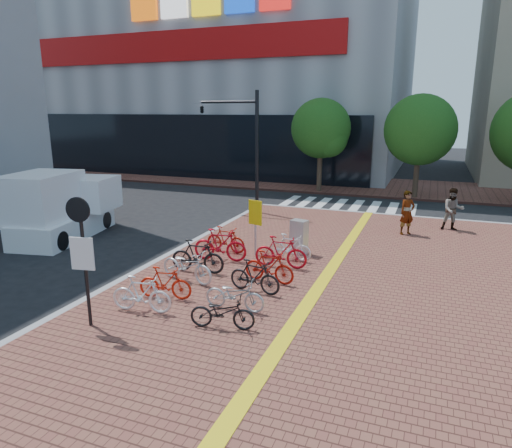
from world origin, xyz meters
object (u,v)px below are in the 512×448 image
at_px(bike_4, 220,245).
at_px(yellow_sign, 255,218).
at_px(bike_5, 226,239).
at_px(bike_8, 255,276).
at_px(bike_6, 222,312).
at_px(bike_0, 141,294).
at_px(notice_sign, 82,247).
at_px(bike_10, 281,252).
at_px(traffic_light_pole, 231,129).
at_px(bike_1, 165,283).
at_px(box_truck, 61,207).
at_px(bike_3, 197,256).
at_px(bike_7, 235,295).
at_px(utility_box, 299,237).
at_px(bike_2, 187,266).
at_px(pedestrian_a, 407,213).
at_px(bike_11, 290,247).
at_px(pedestrian_b, 453,209).
at_px(bike_9, 269,267).

bearing_deg(bike_4, yellow_sign, -51.18).
distance_m(bike_5, bike_8, 4.08).
distance_m(bike_6, bike_8, 2.41).
height_order(bike_0, bike_5, bike_0).
xyz_separation_m(bike_5, notice_sign, (-0.60, -6.75, 1.57)).
height_order(bike_6, bike_10, bike_10).
bearing_deg(bike_0, traffic_light_pole, 4.61).
xyz_separation_m(bike_1, bike_6, (2.29, -1.07, -0.04)).
distance_m(bike_0, box_truck, 9.38).
relative_size(bike_3, bike_4, 0.96).
bearing_deg(notice_sign, bike_7, 35.56).
bearing_deg(bike_5, bike_6, -150.68).
distance_m(bike_1, yellow_sign, 4.79).
xyz_separation_m(bike_5, box_truck, (-7.54, -0.29, 0.72)).
height_order(bike_0, bike_10, bike_10).
bearing_deg(bike_10, yellow_sign, 51.52).
bearing_deg(bike_4, bike_10, -96.04).
bearing_deg(bike_1, utility_box, -33.12).
relative_size(bike_2, box_truck, 0.37).
distance_m(bike_10, yellow_sign, 1.82).
bearing_deg(bike_6, notice_sign, 97.20).
bearing_deg(bike_3, yellow_sign, -29.36).
bearing_deg(utility_box, pedestrian_a, 50.22).
distance_m(bike_6, bike_7, 1.08).
height_order(bike_3, bike_11, bike_3).
bearing_deg(bike_6, pedestrian_b, -35.72).
distance_m(bike_7, bike_9, 2.26).
bearing_deg(notice_sign, bike_9, 54.19).
xyz_separation_m(bike_4, bike_8, (2.19, -2.25, -0.09)).
relative_size(bike_6, yellow_sign, 0.78).
distance_m(bike_1, bike_6, 2.53).
bearing_deg(notice_sign, bike_0, 56.51).
bearing_deg(bike_2, bike_6, -124.54).
xyz_separation_m(utility_box, traffic_light_pole, (-5.42, 6.02, 3.61)).
distance_m(bike_1, bike_11, 5.09).
relative_size(pedestrian_a, pedestrian_b, 1.01).
xyz_separation_m(bike_6, bike_11, (-0.00, 5.62, 0.05)).
bearing_deg(pedestrian_b, bike_3, -139.91).
bearing_deg(box_truck, bike_10, -3.60).
relative_size(bike_2, pedestrian_a, 1.03).
bearing_deg(bike_3, pedestrian_a, -43.54).
bearing_deg(bike_4, bike_8, -144.18).
relative_size(bike_9, pedestrian_b, 0.89).
bearing_deg(bike_9, bike_1, 140.59).
distance_m(bike_6, utility_box, 6.50).
bearing_deg(bike_5, utility_box, -67.53).
xyz_separation_m(bike_4, pedestrian_a, (5.92, 6.10, 0.37)).
height_order(bike_8, pedestrian_b, pedestrian_b).
height_order(bike_1, bike_8, bike_8).
relative_size(bike_5, bike_10, 0.89).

